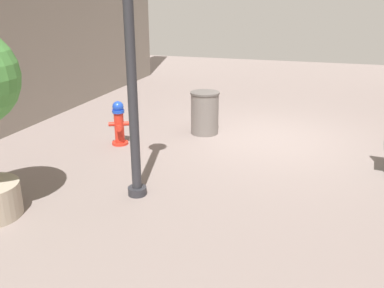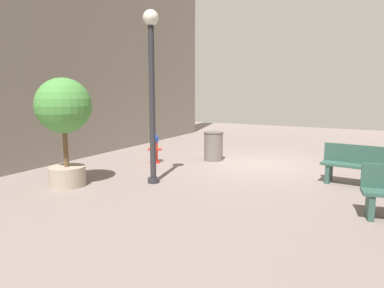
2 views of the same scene
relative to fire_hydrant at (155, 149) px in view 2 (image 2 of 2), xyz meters
The scene contains 6 objects.
ground_plane 3.16m from the fire_hydrant, 156.34° to the right, with size 23.40×23.40×0.00m, color gray.
fire_hydrant is the anchor object (origin of this frame).
bench_near 5.75m from the fire_hydrant, behind, with size 1.79×0.62×0.95m.
planter_tree 3.39m from the fire_hydrant, 83.69° to the left, with size 1.26×1.26×2.52m.
street_lamp 3.11m from the fire_hydrant, 123.18° to the left, with size 0.36×0.36×4.04m.
trash_bin 1.88m from the fire_hydrant, 139.60° to the right, with size 0.63×0.63×0.92m.
Camera 2 is at (-3.13, 10.06, 2.25)m, focal length 32.66 mm.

